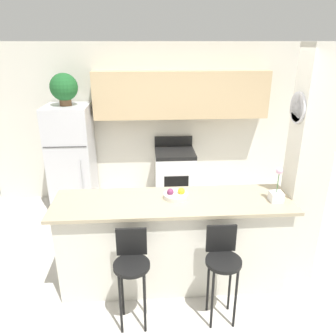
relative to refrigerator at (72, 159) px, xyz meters
name	(u,v)px	position (x,y,z in m)	size (l,w,h in m)	color
ground_plane	(173,280)	(1.44, -1.91, -0.83)	(14.00, 14.00, 0.00)	beige
wall_back	(170,112)	(1.56, 0.32, 0.66)	(5.60, 0.38, 2.55)	silver
pillar_right	(306,171)	(2.85, -1.83, 0.45)	(0.38, 0.32, 2.55)	silver
counter_bar	(173,242)	(1.44, -1.91, -0.32)	(2.48, 0.69, 1.02)	silver
refrigerator	(72,159)	(0.00, 0.00, 0.00)	(0.65, 0.70, 1.66)	silver
stove_range	(175,177)	(1.62, 0.04, -0.37)	(0.63, 0.63, 1.07)	white
bar_stool_left	(132,266)	(1.02, -2.44, -0.19)	(0.33, 0.33, 0.97)	black
bar_stool_right	(222,262)	(1.86, -2.44, -0.19)	(0.33, 0.33, 0.97)	black
potted_plant_on_fridge	(64,88)	(0.00, 0.00, 1.09)	(0.40, 0.40, 0.47)	brown
orchid_vase	(277,192)	(2.49, -1.99, 0.29)	(0.13, 0.13, 0.37)	white
fruit_bowl	(176,195)	(1.47, -1.85, 0.22)	(0.26, 0.26, 0.11)	silver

